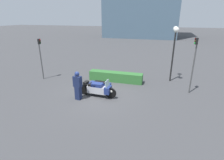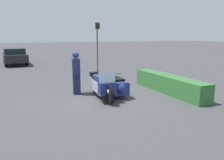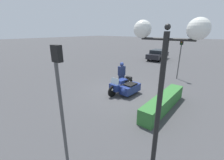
{
  "view_description": "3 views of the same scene",
  "coord_description": "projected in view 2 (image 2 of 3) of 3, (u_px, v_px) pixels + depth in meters",
  "views": [
    {
      "loc": [
        4.0,
        -9.88,
        4.96
      ],
      "look_at": [
        1.1,
        0.01,
        1.17
      ],
      "focal_mm": 28.0,
      "sensor_mm": 36.0,
      "label": 1
    },
    {
      "loc": [
        8.13,
        -3.23,
        2.46
      ],
      "look_at": [
        0.8,
        0.05,
        0.83
      ],
      "focal_mm": 35.0,
      "sensor_mm": 36.0,
      "label": 2
    },
    {
      "loc": [
        7.82,
        5.35,
        4.02
      ],
      "look_at": [
        0.54,
        -0.67,
        0.87
      ],
      "focal_mm": 24.0,
      "sensor_mm": 36.0,
      "label": 3
    }
  ],
  "objects": [
    {
      "name": "traffic_light_far",
      "position": [
        97.0,
        40.0,
        14.13
      ],
      "size": [
        0.22,
        0.28,
        3.29
      ],
      "rotation": [
        0.0,
        0.0,
        0.22
      ],
      "color": "#4C4C4C",
      "rests_on": "ground"
    },
    {
      "name": "hedge_bush_curbside",
      "position": [
        169.0,
        84.0,
        9.63
      ],
      "size": [
        4.27,
        0.71,
        0.75
      ],
      "primitive_type": "cube",
      "color": "#337033",
      "rests_on": "ground"
    },
    {
      "name": "parked_car_background",
      "position": [
        15.0,
        56.0,
        19.01
      ],
      "size": [
        4.53,
        2.05,
        1.42
      ],
      "rotation": [
        0.0,
        0.0,
        3.21
      ],
      "color": "black",
      "rests_on": "ground"
    },
    {
      "name": "police_motorcycle",
      "position": [
        109.0,
        86.0,
        8.84
      ],
      "size": [
        2.55,
        1.38,
        1.17
      ],
      "rotation": [
        0.0,
        0.0,
        -0.05
      ],
      "color": "black",
      "rests_on": "ground"
    },
    {
      "name": "officer_rider",
      "position": [
        76.0,
        72.0,
        9.25
      ],
      "size": [
        0.54,
        0.38,
        1.83
      ],
      "rotation": [
        0.0,
        0.0,
        -1.74
      ],
      "color": "#192347",
      "rests_on": "ground"
    },
    {
      "name": "ground_plane",
      "position": [
        103.0,
        96.0,
        9.05
      ],
      "size": [
        160.0,
        160.0,
        0.0
      ],
      "primitive_type": "plane",
      "color": "#424244"
    }
  ]
}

